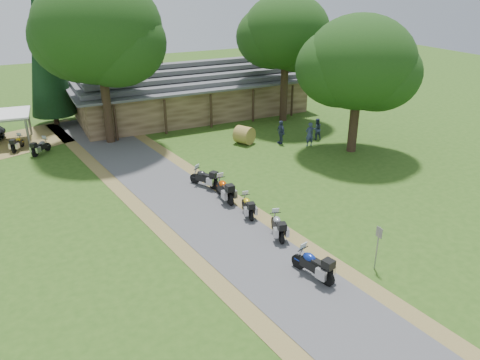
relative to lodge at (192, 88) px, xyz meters
name	(u,v)px	position (x,y,z in m)	size (l,w,h in m)	color
ground	(257,259)	(-6.00, -24.00, -2.45)	(120.00, 120.00, 0.00)	#2C5016
driveway	(213,223)	(-6.50, -20.00, -2.45)	(46.00, 46.00, 0.00)	#4D4D50
lodge	(192,88)	(0.00, 0.00, 0.00)	(21.40, 9.40, 4.90)	brown
motorcycle_row_a	(313,263)	(-4.53, -26.25, -1.75)	(2.04, 0.67, 1.40)	navy
motorcycle_row_b	(278,225)	(-4.12, -22.61, -1.82)	(1.83, 0.60, 1.26)	#94979B
motorcycle_row_c	(248,205)	(-4.45, -19.96, -1.86)	(1.73, 0.56, 1.18)	yellow
motorcycle_row_d	(224,188)	(-4.79, -17.68, -1.74)	(2.07, 0.68, 1.42)	#D94B04
motorcycle_row_e	(204,177)	(-5.15, -15.50, -1.80)	(1.91, 0.62, 1.30)	black
motorcycle_carport_a	(17,143)	(-15.08, -3.34, -1.87)	(1.68, 0.55, 1.15)	gold
motorcycle_carport_b	(41,146)	(-13.60, -4.96, -1.86)	(1.73, 0.57, 1.19)	slate
person_a	(310,132)	(4.79, -12.13, -1.37)	(0.61, 0.44, 2.16)	navy
person_b	(317,127)	(6.18, -11.06, -1.45)	(0.57, 0.41, 1.99)	navy
person_c	(281,130)	(3.14, -10.68, -1.38)	(0.61, 0.44, 2.13)	navy
hay_bale	(244,135)	(0.64, -9.44, -1.78)	(1.35, 1.35, 1.24)	olive
sign_post	(377,248)	(-1.71, -26.98, -1.39)	(0.38, 0.06, 2.11)	gray
oak_lodge_left	(101,53)	(-8.53, -4.58, 4.34)	(9.07, 9.07, 13.58)	#163810
oak_lodge_right	(286,50)	(6.54, -5.39, 3.69)	(7.25, 7.25, 12.28)	#163810
oak_driveway	(358,80)	(6.98, -14.41, 2.75)	(7.61, 7.61, 10.41)	#163810
cedar_near	(45,49)	(-11.76, 2.13, 3.94)	(3.65, 3.65, 12.78)	black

